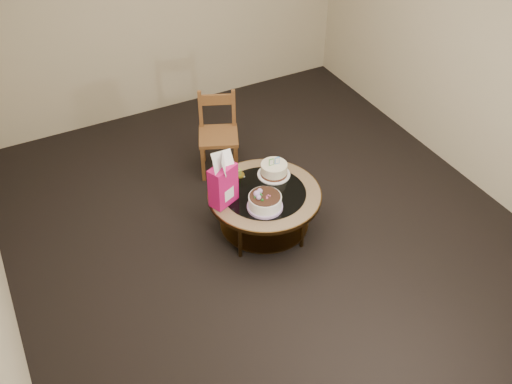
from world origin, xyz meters
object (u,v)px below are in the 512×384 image
decorated_cake (265,202)px  cream_cake (274,170)px  coffee_table (264,199)px  dining_chair (218,133)px  gift_bag (223,180)px

decorated_cake → cream_cake: size_ratio=1.02×
decorated_cake → coffee_table: bearing=62.2°
cream_cake → dining_chair: (-0.16, 0.89, -0.09)m
dining_chair → decorated_cake: bearing=-72.9°
decorated_cake → dining_chair: (0.13, 1.25, -0.08)m
cream_cake → gift_bag: (-0.57, -0.13, 0.18)m
gift_bag → cream_cake: bearing=-10.3°
coffee_table → decorated_cake: (-0.10, -0.18, 0.14)m
coffee_table → gift_bag: size_ratio=2.08×
gift_bag → dining_chair: size_ratio=0.57×
coffee_table → cream_cake: cream_cake is taller
decorated_cake → gift_bag: gift_bag is taller
cream_cake → gift_bag: size_ratio=0.62×
coffee_table → decorated_cake: 0.25m
gift_bag → dining_chair: 1.13m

